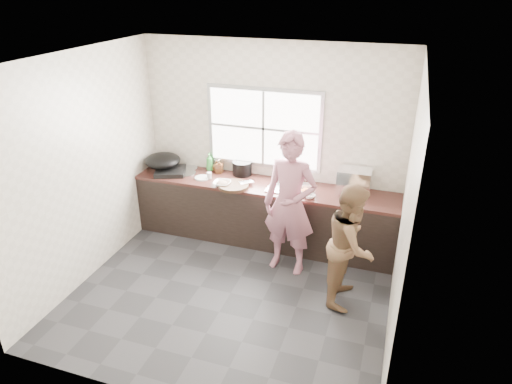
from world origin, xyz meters
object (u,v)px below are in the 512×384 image
(bottle_brown_short, at_px, (217,166))
(pot_lid_right, at_px, (189,168))
(bowl_held, at_px, (309,196))
(woman, at_px, (290,209))
(dish_rack, at_px, (354,181))
(bowl_crabs, at_px, (307,192))
(black_pot, at_px, (242,168))
(bottle_brown_tall, at_px, (219,167))
(burner, at_px, (170,171))
(cutting_board, at_px, (233,186))
(pot_lid_left, at_px, (186,173))
(plate_food, at_px, (202,178))
(bowl_mince, at_px, (222,184))
(bottle_green, at_px, (210,162))
(person_side, at_px, (351,245))
(wok, at_px, (163,160))
(glass_jar, at_px, (209,176))

(bottle_brown_short, xyz_separation_m, pot_lid_right, (-0.42, -0.03, -0.07))
(bowl_held, bearing_deg, woman, -115.72)
(bottle_brown_short, xyz_separation_m, dish_rack, (1.96, -0.09, 0.08))
(woman, relative_size, bowl_crabs, 9.81)
(black_pot, relative_size, bottle_brown_tall, 1.47)
(burner, xyz_separation_m, pot_lid_right, (0.18, 0.24, -0.02))
(cutting_board, relative_size, pot_lid_left, 1.49)
(black_pot, bearing_deg, pot_lid_left, -164.22)
(black_pot, relative_size, plate_food, 1.31)
(bowl_mince, relative_size, pot_lid_right, 0.96)
(bottle_brown_tall, relative_size, pot_lid_right, 0.76)
(black_pot, relative_size, pot_lid_right, 1.12)
(woman, distance_m, bottle_brown_short, 1.51)
(bottle_green, relative_size, dish_rack, 0.62)
(person_side, bearing_deg, dish_rack, 9.46)
(person_side, bearing_deg, pot_lid_right, 68.32)
(cutting_board, height_order, bowl_crabs, bowl_crabs)
(wok, bearing_deg, person_side, -18.32)
(black_pot, bearing_deg, pot_lid_right, -177.54)
(bowl_held, bearing_deg, pot_lid_right, 167.82)
(bottle_brown_tall, bearing_deg, black_pot, 7.07)
(bowl_held, height_order, glass_jar, glass_jar)
(pot_lid_right, bearing_deg, woman, -23.60)
(plate_food, bearing_deg, pot_lid_right, 140.93)
(bowl_mince, xyz_separation_m, burner, (-0.86, 0.16, 0.00))
(bowl_mince, height_order, bottle_brown_short, bottle_brown_short)
(plate_food, distance_m, pot_lid_right, 0.43)
(bottle_brown_short, bearing_deg, dish_rack, -2.78)
(bowl_held, bearing_deg, glass_jar, 173.93)
(plate_food, relative_size, bottle_green, 0.79)
(bowl_held, relative_size, bottle_brown_short, 1.23)
(bowl_crabs, xyz_separation_m, bottle_brown_tall, (-1.33, 0.28, 0.06))
(bowl_held, distance_m, burner, 2.06)
(plate_food, height_order, bottle_green, bottle_green)
(bowl_held, xyz_separation_m, wok, (-2.19, 0.22, 0.13))
(bowl_held, distance_m, plate_food, 1.55)
(bowl_held, distance_m, glass_jar, 1.45)
(bowl_mince, bearing_deg, wok, 167.81)
(plate_food, bearing_deg, pot_lid_left, 163.33)
(glass_jar, relative_size, wok, 0.18)
(woman, height_order, glass_jar, woman)
(woman, bearing_deg, bottle_brown_tall, 155.42)
(bottle_brown_short, bearing_deg, plate_food, -106.51)
(bottle_green, relative_size, pot_lid_left, 0.95)
(person_side, height_order, bowl_held, person_side)
(bowl_mince, xyz_separation_m, pot_lid_left, (-0.64, 0.22, -0.02))
(cutting_board, height_order, bottle_brown_short, bottle_brown_short)
(cutting_board, relative_size, bottle_green, 1.56)
(bottle_brown_tall, bearing_deg, bowl_held, -15.99)
(bowl_mince, distance_m, pot_lid_left, 0.68)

